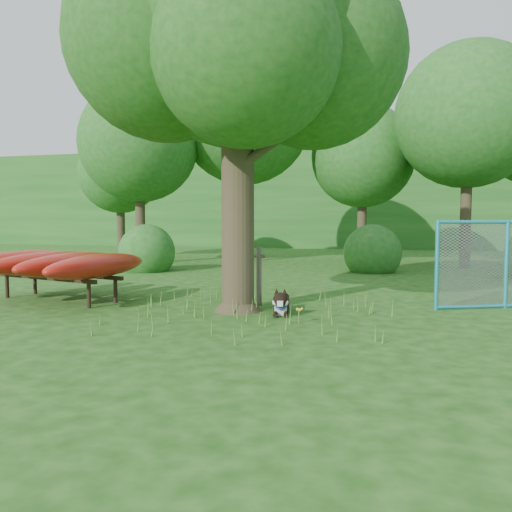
% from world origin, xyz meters
% --- Properties ---
extents(ground, '(80.00, 80.00, 0.00)m').
position_xyz_m(ground, '(0.00, 0.00, 0.00)').
color(ground, '#16440D').
rests_on(ground, ground).
extents(oak_tree, '(5.75, 5.03, 7.18)m').
position_xyz_m(oak_tree, '(-0.22, 1.44, 4.79)').
color(oak_tree, '#342B1C').
rests_on(oak_tree, ground).
extents(wooden_post, '(0.30, 0.15, 1.11)m').
position_xyz_m(wooden_post, '(0.04, 2.05, 0.59)').
color(wooden_post, brown).
rests_on(wooden_post, ground).
extents(kayak_rack, '(3.24, 3.49, 0.98)m').
position_xyz_m(kayak_rack, '(-4.01, 1.65, 0.75)').
color(kayak_rack, black).
rests_on(kayak_rack, ground).
extents(husky_dog, '(0.38, 1.09, 0.48)m').
position_xyz_m(husky_dog, '(0.62, 1.31, 0.17)').
color(husky_dog, black).
rests_on(husky_dog, ground).
extents(fence_section, '(2.59, 1.10, 2.70)m').
position_xyz_m(fence_section, '(4.50, 2.86, 0.81)').
color(fence_section, '#279CB9').
rests_on(fence_section, ground).
extents(wildflower_clump, '(0.11, 0.11, 0.25)m').
position_xyz_m(wildflower_clump, '(1.05, 0.59, 0.20)').
color(wildflower_clump, '#4B7F29').
rests_on(wildflower_clump, ground).
extents(bg_tree_a, '(4.40, 4.40, 6.70)m').
position_xyz_m(bg_tree_a, '(-6.50, 10.00, 4.48)').
color(bg_tree_a, '#342B1C').
rests_on(bg_tree_a, ground).
extents(bg_tree_b, '(5.20, 5.20, 8.22)m').
position_xyz_m(bg_tree_b, '(-3.00, 12.00, 5.61)').
color(bg_tree_b, '#342B1C').
rests_on(bg_tree_b, ground).
extents(bg_tree_c, '(4.00, 4.00, 6.12)m').
position_xyz_m(bg_tree_c, '(1.50, 13.00, 4.11)').
color(bg_tree_c, '#342B1C').
rests_on(bg_tree_c, ground).
extents(bg_tree_d, '(4.80, 4.80, 7.50)m').
position_xyz_m(bg_tree_d, '(5.00, 11.00, 5.08)').
color(bg_tree_d, '#342B1C').
rests_on(bg_tree_d, ground).
extents(bg_tree_f, '(3.60, 3.60, 5.55)m').
position_xyz_m(bg_tree_f, '(-9.00, 13.00, 3.73)').
color(bg_tree_f, '#342B1C').
rests_on(bg_tree_f, ground).
extents(shrub_left, '(1.80, 1.80, 1.80)m').
position_xyz_m(shrub_left, '(-5.00, 7.50, 0.00)').
color(shrub_left, '#1D581C').
rests_on(shrub_left, ground).
extents(shrub_mid, '(1.80, 1.80, 1.80)m').
position_xyz_m(shrub_mid, '(2.00, 9.00, 0.00)').
color(shrub_mid, '#1D581C').
rests_on(shrub_mid, ground).
extents(wooded_hillside, '(80.00, 12.00, 6.00)m').
position_xyz_m(wooded_hillside, '(0.00, 28.00, 3.00)').
color(wooded_hillside, '#1D581C').
rests_on(wooded_hillside, ground).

